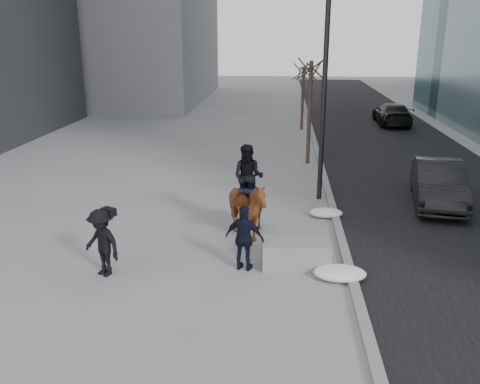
# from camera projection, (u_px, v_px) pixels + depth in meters

# --- Properties ---
(ground) EXTENTS (120.00, 120.00, 0.00)m
(ground) POSITION_uv_depth(u_px,v_px,m) (236.00, 257.00, 14.00)
(ground) COLOR gray
(ground) RESTS_ON ground
(road) EXTENTS (8.00, 90.00, 0.01)m
(road) POSITION_uv_depth(u_px,v_px,m) (410.00, 169.00, 22.94)
(road) COLOR black
(road) RESTS_ON ground
(curb) EXTENTS (0.25, 90.00, 0.12)m
(curb) POSITION_uv_depth(u_px,v_px,m) (321.00, 166.00, 23.24)
(curb) COLOR gray
(curb) RESTS_ON ground
(planter) EXTENTS (1.83, 1.02, 0.71)m
(planter) POSITION_uv_depth(u_px,v_px,m) (295.00, 254.00, 13.34)
(planter) COLOR gray
(planter) RESTS_ON ground
(car_near) EXTENTS (2.37, 4.85, 1.53)m
(car_near) POSITION_uv_depth(u_px,v_px,m) (438.00, 183.00, 18.10)
(car_near) COLOR black
(car_near) RESTS_ON ground
(car_far) EXTENTS (2.11, 5.00, 1.44)m
(car_far) POSITION_uv_depth(u_px,v_px,m) (392.00, 114.00, 33.74)
(car_far) COLOR black
(car_far) RESTS_ON ground
(tree_near) EXTENTS (1.20, 1.20, 5.22)m
(tree_near) POSITION_uv_depth(u_px,v_px,m) (310.00, 108.00, 23.16)
(tree_near) COLOR #392A22
(tree_near) RESTS_ON ground
(tree_far) EXTENTS (1.20, 1.20, 4.32)m
(tree_far) POSITION_uv_depth(u_px,v_px,m) (303.00, 95.00, 31.61)
(tree_far) COLOR #3D2B24
(tree_far) RESTS_ON ground
(mounted_left) EXTENTS (0.93, 1.94, 2.48)m
(mounted_left) POSITION_uv_depth(u_px,v_px,m) (248.00, 205.00, 15.34)
(mounted_left) COLOR #533010
(mounted_left) RESTS_ON ground
(mounted_right) EXTENTS (1.79, 1.93, 2.83)m
(mounted_right) POSITION_uv_depth(u_px,v_px,m) (248.00, 202.00, 14.99)
(mounted_right) COLOR #512810
(mounted_right) RESTS_ON ground
(feeder) EXTENTS (1.10, 0.97, 1.75)m
(feeder) POSITION_uv_depth(u_px,v_px,m) (245.00, 238.00, 13.00)
(feeder) COLOR black
(feeder) RESTS_ON ground
(camera_crew) EXTENTS (1.31, 1.13, 1.75)m
(camera_crew) POSITION_uv_depth(u_px,v_px,m) (102.00, 242.00, 12.71)
(camera_crew) COLOR black
(camera_crew) RESTS_ON ground
(lamppost) EXTENTS (0.25, 0.94, 9.09)m
(lamppost) POSITION_uv_depth(u_px,v_px,m) (326.00, 60.00, 17.43)
(lamppost) COLOR black
(lamppost) RESTS_ON ground
(snow_piles) EXTENTS (1.32, 5.29, 0.33)m
(snow_piles) POSITION_uv_depth(u_px,v_px,m) (333.00, 246.00, 14.33)
(snow_piles) COLOR white
(snow_piles) RESTS_ON ground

